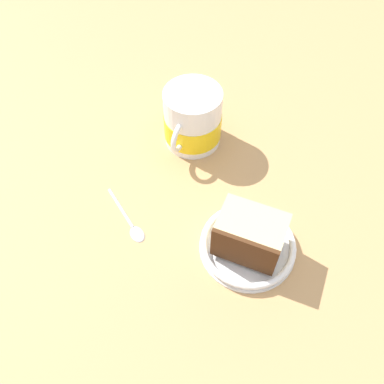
% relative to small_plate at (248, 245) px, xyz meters
% --- Properties ---
extents(ground_plane, '(1.55, 1.55, 0.04)m').
position_rel_small_plate_xyz_m(ground_plane, '(0.04, -0.06, -0.03)').
color(ground_plane, tan).
extents(small_plate, '(0.14, 0.14, 0.02)m').
position_rel_small_plate_xyz_m(small_plate, '(0.00, 0.00, 0.00)').
color(small_plate, white).
rests_on(small_plate, ground_plane).
extents(cake_slice, '(0.10, 0.08, 0.07)m').
position_rel_small_plate_xyz_m(cake_slice, '(-0.00, 0.00, 0.03)').
color(cake_slice, '#472814').
rests_on(cake_slice, small_plate).
extents(tea_mug, '(0.10, 0.12, 0.10)m').
position_rel_small_plate_xyz_m(tea_mug, '(0.18, -0.15, 0.04)').
color(tea_mug, white).
rests_on(tea_mug, ground_plane).
extents(teaspoon, '(0.11, 0.06, 0.01)m').
position_rel_small_plate_xyz_m(teaspoon, '(0.17, 0.05, -0.01)').
color(teaspoon, silver).
rests_on(teaspoon, ground_plane).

